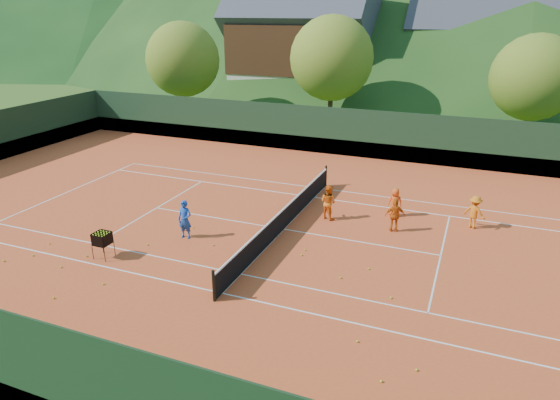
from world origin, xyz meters
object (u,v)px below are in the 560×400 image
at_px(ball_hopper, 102,239).
at_px(chalet_left, 302,43).
at_px(student_d, 474,212).
at_px(tennis_net, 284,218).
at_px(coach, 185,219).
at_px(student_c, 395,202).
at_px(chalet_mid, 477,51).
at_px(student_a, 328,202).
at_px(student_b, 395,216).

relative_size(ball_hopper, chalet_left, 0.07).
relative_size(student_d, ball_hopper, 1.43).
xyz_separation_m(tennis_net, ball_hopper, (-5.31, -4.89, 0.25)).
relative_size(coach, ball_hopper, 1.60).
height_order(student_c, chalet_mid, chalet_mid).
height_order(student_c, student_d, student_d).
relative_size(student_c, chalet_mid, 0.10).
relative_size(coach, chalet_mid, 0.13).
relative_size(student_a, chalet_mid, 0.12).
height_order(coach, chalet_mid, chalet_mid).
relative_size(tennis_net, ball_hopper, 12.07).
bearing_deg(chalet_left, student_d, -57.05).
height_order(student_a, chalet_mid, chalet_mid).
height_order(student_d, ball_hopper, student_d).
xyz_separation_m(student_a, chalet_mid, (4.61, 32.17, 4.20)).
bearing_deg(student_d, chalet_left, -36.08).
bearing_deg(chalet_mid, student_d, -87.41).
bearing_deg(ball_hopper, student_b, 33.70).
distance_m(student_d, ball_hopper, 15.04).
xyz_separation_m(student_d, chalet_left, (-17.40, 26.83, 4.91)).
height_order(coach, student_b, coach).
bearing_deg(student_d, ball_hopper, 53.34).
height_order(student_b, student_c, student_b).
relative_size(student_b, chalet_mid, 0.11).
bearing_deg(tennis_net, student_c, 38.21).
bearing_deg(student_a, student_b, -164.31).
xyz_separation_m(tennis_net, chalet_left, (-10.00, 30.00, 5.13)).
xyz_separation_m(student_a, student_d, (6.01, 1.34, -0.06)).
bearing_deg(chalet_mid, coach, -104.51).
bearing_deg(ball_hopper, student_d, 32.37).
bearing_deg(tennis_net, student_a, 52.84).
distance_m(student_d, tennis_net, 8.05).
relative_size(student_b, student_c, 1.08).
bearing_deg(ball_hopper, coach, 53.81).
bearing_deg(ball_hopper, student_c, 40.79).
bearing_deg(chalet_mid, chalet_left, -165.96).
height_order(student_a, tennis_net, student_a).
relative_size(student_c, tennis_net, 0.11).
height_order(student_d, chalet_left, chalet_left).
height_order(student_a, student_b, student_a).
xyz_separation_m(coach, ball_hopper, (-1.92, -2.63, -0.05)).
relative_size(student_a, chalet_left, 0.11).
relative_size(student_b, ball_hopper, 1.42).
bearing_deg(student_c, chalet_left, -83.09).
height_order(student_a, ball_hopper, student_a).
height_order(student_b, ball_hopper, student_b).
height_order(ball_hopper, chalet_mid, chalet_mid).
bearing_deg(student_c, student_b, 78.98).
xyz_separation_m(coach, student_c, (7.45, 5.46, -0.15)).
distance_m(coach, tennis_net, 4.08).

